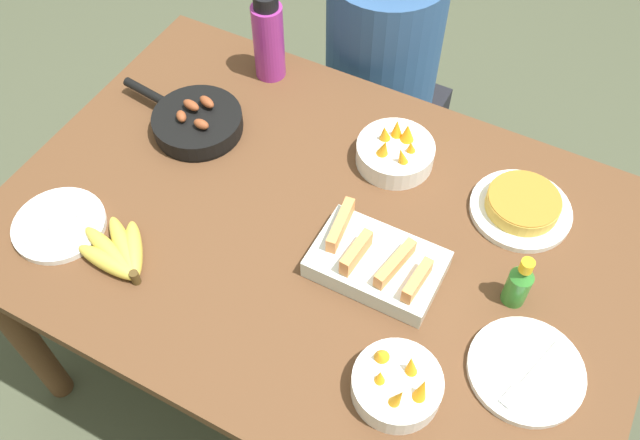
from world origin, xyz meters
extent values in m
plane|color=#474C38|center=(0.00, 0.00, 0.00)|extent=(14.00, 14.00, 0.00)
cube|color=brown|center=(0.00, 0.00, 0.73)|extent=(1.47, 1.00, 0.03)
cylinder|color=brown|center=(-0.68, -0.44, 0.36)|extent=(0.07, 0.07, 0.71)
cylinder|color=brown|center=(-0.68, 0.44, 0.36)|extent=(0.07, 0.07, 0.71)
cylinder|color=brown|center=(0.68, 0.44, 0.36)|extent=(0.07, 0.07, 0.71)
ellipsoid|color=gold|center=(-0.33, -0.26, 0.76)|extent=(0.13, 0.15, 0.04)
ellipsoid|color=gold|center=(-0.35, -0.26, 0.76)|extent=(0.17, 0.14, 0.04)
ellipsoid|color=gold|center=(-0.37, -0.29, 0.77)|extent=(0.20, 0.09, 0.04)
ellipsoid|color=gold|center=(-0.36, -0.31, 0.77)|extent=(0.17, 0.05, 0.04)
cylinder|color=#4C3819|center=(-0.28, -0.31, 0.76)|extent=(0.02, 0.02, 0.04)
cube|color=silver|center=(0.16, -0.04, 0.77)|extent=(0.28, 0.18, 0.05)
cube|color=#ED8E4C|center=(0.06, -0.02, 0.81)|extent=(0.04, 0.13, 0.04)
cube|color=#ED8E4C|center=(0.12, -0.07, 0.82)|extent=(0.03, 0.10, 0.05)
cube|color=#ED8E4C|center=(0.20, -0.05, 0.81)|extent=(0.05, 0.13, 0.04)
cube|color=#ED8E4C|center=(0.26, -0.07, 0.81)|extent=(0.03, 0.10, 0.04)
cylinder|color=black|center=(-0.42, 0.13, 0.75)|extent=(0.22, 0.22, 0.01)
cylinder|color=black|center=(-0.42, 0.13, 0.78)|extent=(0.23, 0.23, 0.04)
cylinder|color=black|center=(-0.60, 0.15, 0.78)|extent=(0.14, 0.04, 0.02)
ellipsoid|color=brown|center=(-0.38, 0.10, 0.81)|extent=(0.04, 0.02, 0.02)
ellipsoid|color=brown|center=(-0.41, 0.17, 0.81)|extent=(0.05, 0.04, 0.03)
ellipsoid|color=brown|center=(-0.44, 0.14, 0.81)|extent=(0.05, 0.04, 0.03)
ellipsoid|color=brown|center=(-0.44, 0.10, 0.81)|extent=(0.04, 0.04, 0.03)
cylinder|color=white|center=(0.39, 0.26, 0.75)|extent=(0.24, 0.24, 0.02)
cylinder|color=gold|center=(0.39, 0.26, 0.78)|extent=(0.17, 0.17, 0.03)
cylinder|color=#AB7427|center=(0.39, 0.26, 0.80)|extent=(0.17, 0.17, 0.00)
cylinder|color=white|center=(-0.53, -0.28, 0.75)|extent=(0.21, 0.21, 0.02)
cylinder|color=silver|center=(-0.51, -0.26, 0.76)|extent=(0.06, 0.11, 0.01)
cube|color=silver|center=(-0.55, -0.33, 0.76)|extent=(0.04, 0.05, 0.00)
cylinder|color=white|center=(0.52, -0.12, 0.75)|extent=(0.23, 0.23, 0.02)
cylinder|color=silver|center=(0.54, -0.10, 0.76)|extent=(0.05, 0.13, 0.01)
cube|color=silver|center=(0.52, -0.19, 0.76)|extent=(0.04, 0.06, 0.00)
cylinder|color=white|center=(0.31, -0.28, 0.77)|extent=(0.18, 0.18, 0.05)
cone|color=orange|center=(0.36, -0.29, 0.82)|extent=(0.03, 0.04, 0.06)
cone|color=orange|center=(0.33, -0.25, 0.82)|extent=(0.04, 0.04, 0.06)
cone|color=orange|center=(0.26, -0.26, 0.81)|extent=(0.05, 0.05, 0.05)
cone|color=orange|center=(0.28, -0.29, 0.81)|extent=(0.04, 0.04, 0.04)
cone|color=orange|center=(0.33, -0.32, 0.82)|extent=(0.04, 0.04, 0.06)
cylinder|color=white|center=(0.07, 0.27, 0.77)|extent=(0.19, 0.19, 0.06)
cone|color=orange|center=(0.10, 0.26, 0.82)|extent=(0.03, 0.04, 0.05)
cone|color=orange|center=(0.08, 0.30, 0.82)|extent=(0.05, 0.05, 0.05)
cone|color=orange|center=(0.05, 0.30, 0.82)|extent=(0.04, 0.04, 0.06)
cone|color=orange|center=(0.03, 0.27, 0.82)|extent=(0.04, 0.04, 0.06)
cone|color=orange|center=(0.05, 0.23, 0.82)|extent=(0.05, 0.04, 0.06)
cone|color=orange|center=(0.10, 0.22, 0.82)|extent=(0.04, 0.04, 0.06)
cylinder|color=#992D89|center=(-0.37, 0.40, 0.85)|extent=(0.08, 0.08, 0.21)
cylinder|color=black|center=(-0.37, 0.40, 0.98)|extent=(0.06, 0.06, 0.04)
cylinder|color=#337F2D|center=(0.45, 0.03, 0.79)|extent=(0.05, 0.05, 0.09)
cone|color=#337F2D|center=(0.45, 0.03, 0.85)|extent=(0.05, 0.05, 0.03)
cylinder|color=gold|center=(0.45, 0.03, 0.87)|extent=(0.03, 0.03, 0.03)
cube|color=black|center=(-0.16, 0.72, 0.22)|extent=(0.38, 0.38, 0.45)
cylinder|color=#2D5184|center=(-0.16, 0.72, 0.69)|extent=(0.34, 0.34, 0.49)
camera|label=1|loc=(0.43, -0.80, 2.00)|focal=38.00mm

